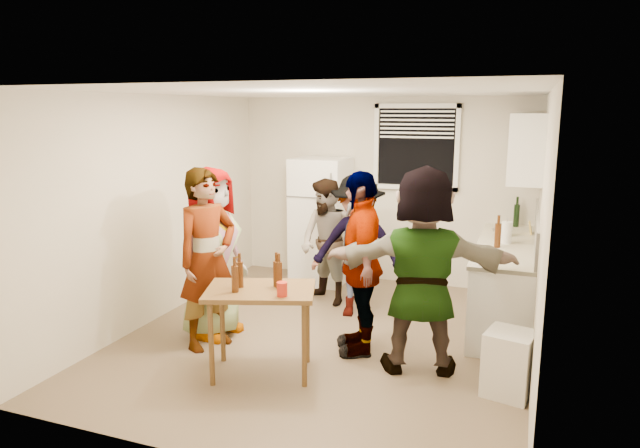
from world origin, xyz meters
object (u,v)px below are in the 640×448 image
at_px(kettle, 505,236).
at_px(guest_orange, 418,368).
at_px(guest_back_right, 356,315).
at_px(wine_bottle, 516,227).
at_px(blue_cup, 477,256).
at_px(guest_stripe, 211,345).
at_px(serving_table, 262,373).
at_px(red_cup, 282,296).
at_px(refrigerator, 321,221).
at_px(trash_bin, 509,366).
at_px(beer_bottle_table, 279,287).
at_px(guest_grey, 215,334).
at_px(guest_black, 359,350).
at_px(beer_bottle_counter, 497,247).
at_px(guest_back_left, 327,302).

xyz_separation_m(kettle, guest_orange, (-0.61, -1.90, -0.90)).
bearing_deg(guest_back_right, wine_bottle, 31.93).
relative_size(blue_cup, guest_stripe, 0.06).
distance_m(serving_table, red_cup, 0.85).
bearing_deg(serving_table, refrigerator, 99.63).
height_order(serving_table, guest_back_right, serving_table).
bearing_deg(serving_table, guest_stripe, 153.58).
relative_size(trash_bin, red_cup, 4.49).
relative_size(beer_bottle_table, guest_grey, 0.13).
bearing_deg(guest_stripe, refrigerator, 17.73).
height_order(beer_bottle_table, red_cup, beer_bottle_table).
xyz_separation_m(red_cup, guest_grey, (-1.14, 0.77, -0.80)).
distance_m(wine_bottle, guest_stripe, 3.98).
relative_size(red_cup, guest_black, 0.07).
height_order(beer_bottle_counter, trash_bin, beer_bottle_counter).
xyz_separation_m(guest_grey, guest_stripe, (0.12, -0.27, 0.00)).
distance_m(beer_bottle_table, guest_black, 1.19).
bearing_deg(serving_table, guest_orange, 23.88).
bearing_deg(guest_black, wine_bottle, 127.35).
bearing_deg(guest_orange, blue_cup, -130.45).
height_order(blue_cup, guest_stripe, blue_cup).
distance_m(guest_stripe, guest_back_left, 1.76).
distance_m(beer_bottle_counter, guest_back_right, 1.76).
distance_m(red_cup, guest_grey, 1.59).
bearing_deg(blue_cup, guest_back_left, 161.42).
xyz_separation_m(refrigerator, wine_bottle, (2.50, 0.25, 0.05)).
height_order(kettle, guest_orange, kettle).
height_order(wine_bottle, blue_cup, wine_bottle).
distance_m(beer_bottle_counter, serving_table, 2.79).
bearing_deg(wine_bottle, kettle, -99.59).
relative_size(serving_table, red_cup, 7.76).
bearing_deg(refrigerator, guest_stripe, -96.53).
xyz_separation_m(kettle, blue_cup, (-0.21, -1.08, 0.00)).
height_order(kettle, guest_stripe, kettle).
distance_m(beer_bottle_counter, red_cup, 2.56).
relative_size(kettle, red_cup, 1.77).
bearing_deg(guest_orange, beer_bottle_counter, -127.98).
bearing_deg(red_cup, trash_bin, 14.87).
relative_size(beer_bottle_table, red_cup, 1.90).
bearing_deg(guest_back_right, beer_bottle_counter, -1.85).
bearing_deg(beer_bottle_table, guest_stripe, 162.37).
distance_m(refrigerator, beer_bottle_counter, 2.54).
xyz_separation_m(wine_bottle, red_cup, (-1.76, -3.19, -0.10)).
height_order(guest_back_left, guest_orange, guest_back_left).
height_order(guest_grey, guest_stripe, guest_grey).
bearing_deg(trash_bin, beer_bottle_table, -171.94).
bearing_deg(beer_bottle_counter, refrigerator, 157.87).
relative_size(kettle, beer_bottle_counter, 0.83).
bearing_deg(refrigerator, guest_black, -60.38).
relative_size(kettle, guest_orange, 0.11).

